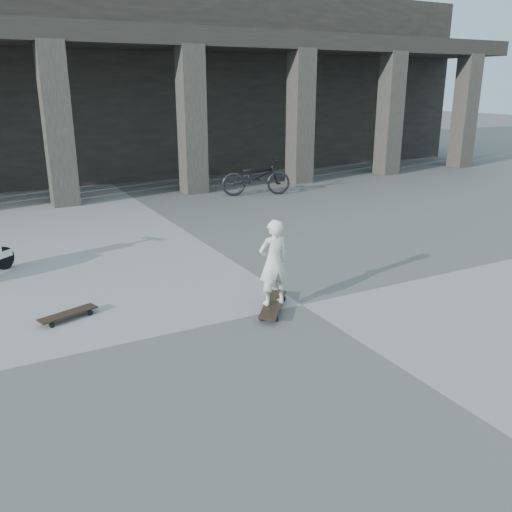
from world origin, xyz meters
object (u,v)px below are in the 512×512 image
skateboard_spare (68,314)px  child (273,263)px  longboard (273,305)px  bicycle (256,177)px

skateboard_spare → child: 2.83m
skateboard_spare → child: (2.56, -1.03, 0.63)m
longboard → bicycle: size_ratio=0.49×
child → bicycle: 8.13m
child → skateboard_spare: bearing=-21.6°
skateboard_spare → longboard: bearing=-40.2°
child → bicycle: size_ratio=0.62×
child → longboard: bearing=-12.1°
skateboard_spare → child: bearing=-40.2°
longboard → skateboard_spare: longboard is taller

